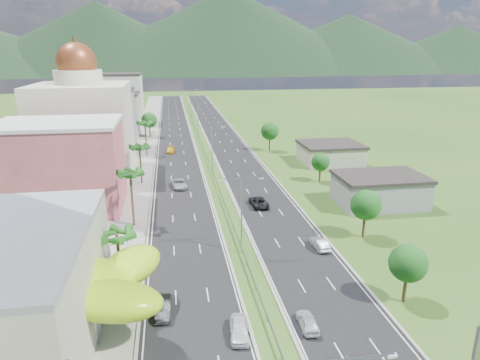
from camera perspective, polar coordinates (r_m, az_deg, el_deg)
ground at (r=52.14m, az=2.08°, el=-14.49°), size 500.00×500.00×0.00m
road_left at (r=136.26m, az=-8.57°, el=5.37°), size 11.00×260.00×0.04m
road_right at (r=137.25m, az=-2.27°, el=5.63°), size 11.00×260.00×0.04m
sidewalk_left at (r=136.47m, az=-12.57°, el=5.18°), size 7.00×260.00×0.12m
median_guardrail at (r=118.86m, az=-4.78°, el=4.08°), size 0.10×216.06×0.76m
streetlight_median_b at (r=58.01m, az=0.21°, el=-3.65°), size 6.04×0.25×11.00m
streetlight_median_c at (r=96.15m, az=-3.77°, el=4.73°), size 6.04×0.25×11.00m
streetlight_median_d at (r=140.29m, az=-5.64°, el=8.60°), size 6.04×0.25×11.00m
streetlight_median_e at (r=184.85m, az=-6.62°, el=10.62°), size 6.04×0.25×11.00m
lime_canopy at (r=46.66m, az=-22.28°, el=-12.87°), size 18.00×15.00×7.40m
pink_shophouse at (r=80.31m, az=-22.71°, el=1.48°), size 20.00×15.00×15.00m
domed_building at (r=101.56m, az=-20.16°, el=7.03°), size 20.00×20.00×28.70m
midrise_grey at (r=126.27m, az=-17.59°, el=7.52°), size 16.00×15.00×16.00m
midrise_beige at (r=148.06m, az=-16.42°, el=8.35°), size 16.00×15.00×13.00m
midrise_white at (r=170.43m, az=-15.62°, el=10.33°), size 16.00×15.00×18.00m
shed_near at (r=81.71m, az=18.11°, el=-1.44°), size 15.00×10.00×5.00m
shed_far at (r=108.87m, az=11.94°, el=3.40°), size 14.00×12.00×4.40m
palm_tree_b at (r=50.21m, az=-16.07°, el=-7.39°), size 3.60×3.60×8.10m
palm_tree_c at (r=68.44m, az=-14.42°, el=0.61°), size 3.60×3.60×9.60m
palm_tree_d at (r=90.90m, az=-13.25°, el=4.09°), size 3.60×3.60×8.60m
palm_tree_e at (r=115.25m, az=-12.55°, el=7.22°), size 3.60×3.60×9.40m
leafy_tree_lfar at (r=140.33m, az=-12.00°, el=7.83°), size 4.90×4.90×8.05m
leafy_tree_ra at (r=51.14m, az=21.50°, el=-10.32°), size 4.20×4.20×6.90m
leafy_tree_rb at (r=65.99m, az=16.43°, el=-3.22°), size 4.55×4.55×7.47m
leafy_tree_rc at (r=91.97m, az=10.68°, el=2.37°), size 3.85×3.85×6.33m
leafy_tree_rd at (r=118.67m, az=3.99°, el=6.52°), size 4.90×4.90×8.05m
mountain_ridge at (r=499.04m, az=-1.44°, el=13.97°), size 860.00×140.00×90.00m
car_white_near_left at (r=44.68m, az=-0.09°, el=-19.26°), size 2.33×4.74×1.55m
car_dark_left at (r=48.39m, az=-10.20°, el=-16.43°), size 1.69×4.59×1.50m
car_silver_mid_left at (r=88.36m, az=-8.13°, el=-0.49°), size 3.37×6.09×1.61m
car_yellow_far_left at (r=118.92m, az=-9.22°, el=4.00°), size 2.42×5.23×1.48m
car_white_near_right at (r=46.33m, az=9.00°, el=-18.10°), size 1.85×4.25×1.43m
car_silver_right at (r=62.52m, az=10.54°, el=-8.31°), size 1.82×4.56×1.48m
car_dark_far_right at (r=77.36m, az=2.49°, el=-2.90°), size 3.05×6.03×1.64m
motorcycle at (r=62.13m, az=-11.59°, el=-8.73°), size 0.72×1.79×1.12m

